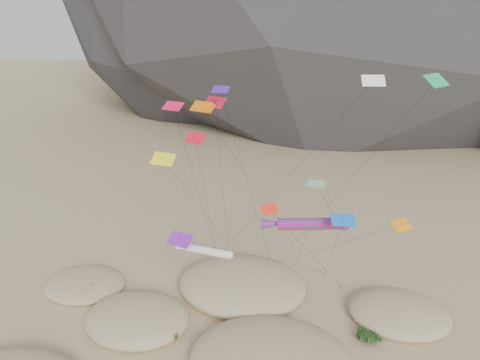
# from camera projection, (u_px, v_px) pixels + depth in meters

# --- Properties ---
(dunes) EXTENTS (48.47, 37.70, 4.00)m
(dunes) POSITION_uv_depth(u_px,v_px,m) (221.00, 356.00, 44.45)
(dunes) COLOR #CCB789
(dunes) RESTS_ON ground
(kite_stakes) EXTENTS (19.90, 7.54, 0.30)m
(kite_stakes) POSITION_uv_depth(u_px,v_px,m) (291.00, 266.00, 61.22)
(kite_stakes) COLOR #3F2D1E
(kite_stakes) RESTS_ON ground
(rainbow_tube_kite) EXTENTS (8.59, 15.21, 13.24)m
(rainbow_tube_kite) POSITION_uv_depth(u_px,v_px,m) (307.00, 224.00, 45.09)
(rainbow_tube_kite) COLOR red
(rainbow_tube_kite) RESTS_ON ground
(white_tube_kite) EXTENTS (6.07, 18.34, 10.98)m
(white_tube_kite) POSITION_uv_depth(u_px,v_px,m) (205.00, 251.00, 44.06)
(white_tube_kite) COLOR white
(white_tube_kite) RESTS_ON ground
(orange_parafoil) EXTENTS (8.92, 17.28, 23.62)m
(orange_parafoil) POSITION_uv_depth(u_px,v_px,m) (204.00, 110.00, 44.15)
(orange_parafoil) COLOR orange
(orange_parafoil) RESTS_ON ground
(multi_parafoil) EXTENTS (6.71, 14.62, 15.93)m
(multi_parafoil) POSITION_uv_depth(u_px,v_px,m) (317.00, 186.00, 46.29)
(multi_parafoil) COLOR #E05D17
(multi_parafoil) RESTS_ON ground
(delta_kites) EXTENTS (27.59, 21.49, 26.62)m
(delta_kites) POSITION_uv_depth(u_px,v_px,m) (266.00, 160.00, 43.96)
(delta_kites) COLOR red
(delta_kites) RESTS_ON ground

